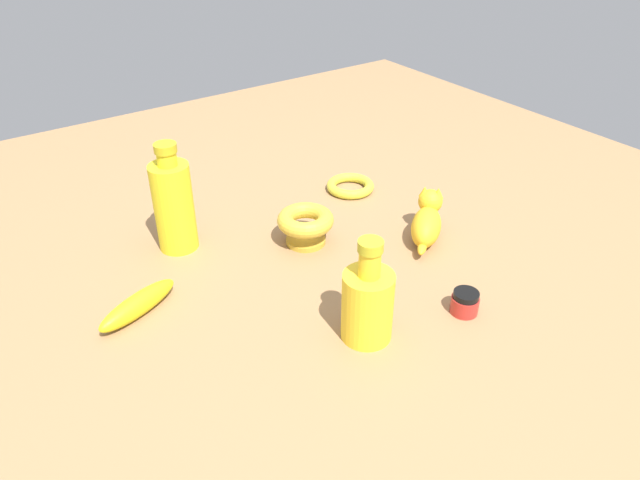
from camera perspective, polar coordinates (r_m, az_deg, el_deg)
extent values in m
plane|color=#936D47|center=(1.07, 0.00, -3.89)|extent=(2.00, 2.00, 0.00)
torus|color=gold|center=(1.36, 2.88, 5.12)|extent=(0.11, 0.11, 0.02)
ellipsoid|color=yellow|center=(1.03, -16.81, -5.86)|extent=(0.09, 0.16, 0.04)
cylinder|color=yellow|center=(1.15, -13.62, 3.01)|extent=(0.07, 0.07, 0.17)
cylinder|color=yellow|center=(1.11, -14.27, 7.46)|extent=(0.04, 0.04, 0.03)
cylinder|color=gold|center=(1.10, -14.41, 8.43)|extent=(0.04, 0.04, 0.02)
cylinder|color=#B22A23|center=(1.02, 13.50, -5.96)|extent=(0.05, 0.05, 0.03)
cylinder|color=gold|center=(1.02, 13.59, -5.40)|extent=(0.04, 0.04, 0.00)
cylinder|color=black|center=(1.01, 13.64, -5.07)|extent=(0.04, 0.04, 0.01)
cylinder|color=yellow|center=(0.93, 4.50, -6.26)|extent=(0.08, 0.08, 0.12)
cylinder|color=yellow|center=(0.88, 4.71, -2.21)|extent=(0.03, 0.03, 0.04)
cylinder|color=gold|center=(0.86, 4.80, -0.56)|extent=(0.04, 0.04, 0.02)
ellipsoid|color=gold|center=(1.18, 9.99, 1.24)|extent=(0.12, 0.13, 0.07)
sphere|color=gold|center=(1.21, 10.38, 3.61)|extent=(0.05, 0.05, 0.05)
cone|color=gold|center=(1.20, 9.85, 4.55)|extent=(0.02, 0.02, 0.02)
cone|color=gold|center=(1.20, 11.10, 4.38)|extent=(0.02, 0.02, 0.02)
ellipsoid|color=gold|center=(1.14, 9.63, -0.64)|extent=(0.05, 0.05, 0.02)
cylinder|color=gold|center=(1.17, -1.35, -0.01)|extent=(0.08, 0.08, 0.01)
torus|color=gold|center=(1.15, -1.38, 1.89)|extent=(0.11, 0.11, 0.03)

